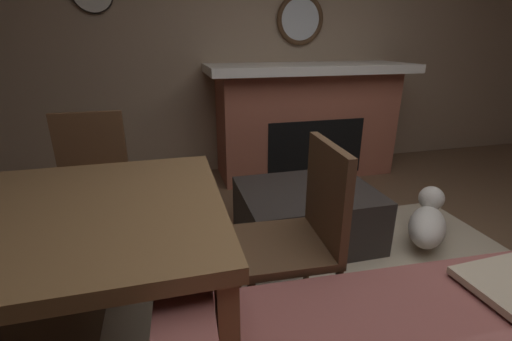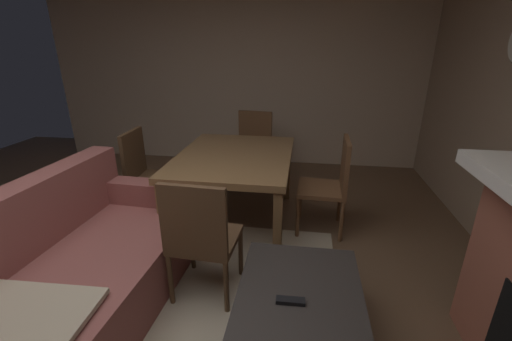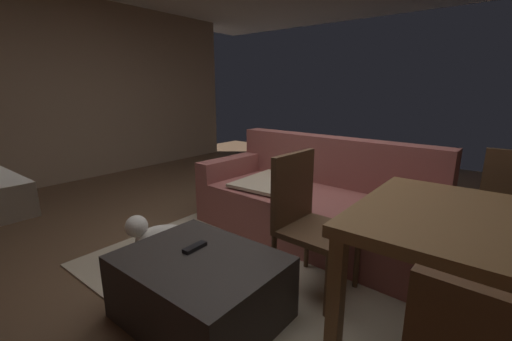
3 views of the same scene
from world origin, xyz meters
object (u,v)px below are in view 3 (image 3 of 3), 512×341
dining_chair_west (306,215)px  ottoman_coffee_table (200,287)px  couch (314,202)px  small_dog (160,237)px  tv_remote (195,247)px

dining_chair_west → ottoman_coffee_table: bearing=-114.4°
couch → dining_chair_west: bearing=-65.1°
small_dog → ottoman_coffee_table: bearing=-19.5°
couch → small_dog: couch is taller
ottoman_coffee_table → couch: bearing=92.8°
ottoman_coffee_table → tv_remote: tv_remote is taller
ottoman_coffee_table → tv_remote: 0.24m
tv_remote → dining_chair_west: bearing=55.8°
tv_remote → dining_chair_west: size_ratio=0.17×
ottoman_coffee_table → dining_chair_west: size_ratio=0.99×
couch → dining_chair_west: size_ratio=2.34×
small_dog → couch: bearing=59.7°
ottoman_coffee_table → tv_remote: size_ratio=5.73×
ottoman_coffee_table → dining_chair_west: (0.31, 0.68, 0.32)m
tv_remote → small_dog: size_ratio=0.32×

